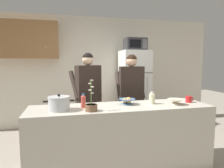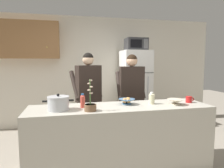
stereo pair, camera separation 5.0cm
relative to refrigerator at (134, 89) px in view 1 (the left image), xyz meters
name	(u,v)px [view 1 (the left image)]	position (x,y,z in m)	size (l,w,h in m)	color
back_wall_unit	(84,66)	(-1.14, 0.41, 0.53)	(6.00, 0.48, 2.60)	silver
kitchen_island	(121,138)	(-0.86, -1.85, -0.44)	(2.52, 0.68, 0.92)	#BCB7A8
refrigerator	(134,89)	(0.00, 0.00, 0.00)	(0.64, 0.68, 1.80)	white
microwave	(135,44)	(0.00, -0.02, 1.04)	(0.48, 0.37, 0.28)	#2D2D30
person_near_pot	(88,89)	(-1.21, -0.94, 0.16)	(0.60, 0.53, 1.69)	black
person_by_sink	(131,89)	(-0.44, -1.07, 0.14)	(0.53, 0.45, 1.66)	black
cooking_pot	(59,103)	(-1.69, -1.91, 0.11)	(0.38, 0.27, 0.21)	silver
coffee_mug	(189,99)	(0.21, -1.84, 0.07)	(0.13, 0.09, 0.10)	red
bread_bowl	(127,101)	(-0.74, -1.76, 0.07)	(0.24, 0.24, 0.10)	#4C7299
empty_bowl	(176,101)	(-0.07, -1.93, 0.07)	(0.24, 0.24, 0.08)	beige
bottle_near_edge	(152,98)	(-0.38, -1.81, 0.11)	(0.08, 0.08, 0.18)	beige
bottle_mid_counter	(83,101)	(-1.38, -1.84, 0.11)	(0.06, 0.06, 0.19)	#D84C3F
potted_orchid	(91,106)	(-1.30, -2.04, 0.09)	(0.15, 0.15, 0.40)	brown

